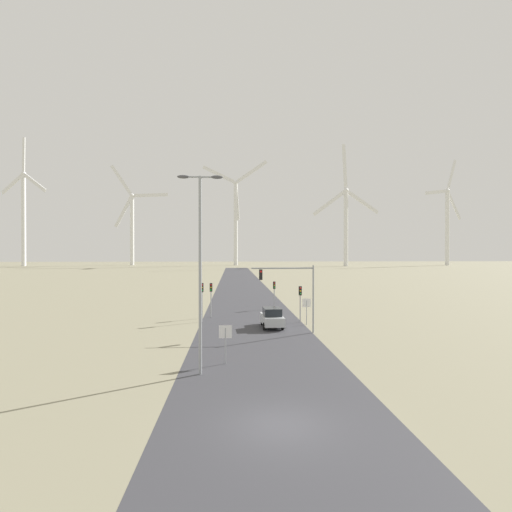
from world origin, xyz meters
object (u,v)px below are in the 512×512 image
(wind_turbine_left, at_px, (132,221))
(wind_turbine_far_right, at_px, (447,219))
(streetlamp, at_px, (200,253))
(traffic_light_post_near_left, at_px, (202,293))
(traffic_light_post_near_right, at_px, (300,296))
(wind_turbine_right, at_px, (346,217))
(traffic_light_post_mid_right, at_px, (274,289))
(wind_turbine_center, at_px, (236,214))
(traffic_light_mast_overhead, at_px, (291,284))
(wind_turbine_far_left, at_px, (24,210))
(stop_sign_near, at_px, (225,337))
(stop_sign_far, at_px, (307,306))
(traffic_light_post_mid_left, at_px, (211,292))
(car_approaching, at_px, (272,318))

(wind_turbine_left, xyz_separation_m, wind_turbine_far_right, (175.22, -13.08, 1.14))
(streetlamp, relative_size, traffic_light_post_near_left, 2.91)
(traffic_light_post_near_right, distance_m, wind_turbine_right, 172.67)
(traffic_light_post_mid_right, distance_m, wind_turbine_center, 173.81)
(streetlamp, xyz_separation_m, traffic_light_post_mid_right, (6.99, 26.23, -4.45))
(traffic_light_mast_overhead, height_order, wind_turbine_far_left, wind_turbine_far_left)
(stop_sign_near, bearing_deg, stop_sign_far, 59.83)
(stop_sign_far, bearing_deg, traffic_light_post_near_left, 167.17)
(wind_turbine_far_right, bearing_deg, traffic_light_post_mid_right, -124.53)
(traffic_light_post_mid_left, height_order, car_approaching, traffic_light_post_mid_left)
(traffic_light_post_mid_left, height_order, wind_turbine_center, wind_turbine_center)
(traffic_light_post_near_right, distance_m, wind_turbine_center, 183.43)
(traffic_light_post_mid_right, bearing_deg, wind_turbine_right, 70.87)
(traffic_light_post_near_right, xyz_separation_m, wind_turbine_center, (-4.94, 181.54, 25.79))
(traffic_light_post_mid_right, bearing_deg, traffic_light_post_near_right, -80.75)
(streetlamp, height_order, stop_sign_far, streetlamp)
(wind_turbine_left, relative_size, wind_turbine_right, 0.89)
(traffic_light_post_near_right, relative_size, traffic_light_mast_overhead, 0.61)
(wind_turbine_far_right, bearing_deg, stop_sign_far, -122.35)
(traffic_light_mast_overhead, bearing_deg, wind_turbine_center, 91.00)
(stop_sign_near, relative_size, traffic_light_mast_overhead, 0.41)
(streetlamp, height_order, traffic_light_post_near_right, streetlamp)
(stop_sign_far, height_order, wind_turbine_far_left, wind_turbine_far_left)
(wind_turbine_right, bearing_deg, traffic_light_post_near_left, -110.73)
(traffic_light_post_mid_left, relative_size, car_approaching, 0.88)
(traffic_light_mast_overhead, xyz_separation_m, wind_turbine_far_right, (113.89, 180.31, 21.59))
(traffic_light_post_near_left, bearing_deg, traffic_light_post_mid_right, 47.30)
(streetlamp, bearing_deg, stop_sign_near, 56.17)
(traffic_light_mast_overhead, xyz_separation_m, wind_turbine_right, (53.36, 168.43, 21.06))
(traffic_light_post_mid_left, xyz_separation_m, wind_turbine_far_left, (-107.25, 173.44, 26.88))
(streetlamp, distance_m, wind_turbine_left, 212.54)
(stop_sign_far, bearing_deg, car_approaching, -162.94)
(streetlamp, distance_m, car_approaching, 16.17)
(stop_sign_near, distance_m, traffic_light_mast_overhead, 11.02)
(traffic_light_post_mid_left, distance_m, wind_turbine_far_left, 205.68)
(car_approaching, height_order, wind_turbine_far_right, wind_turbine_far_right)
(stop_sign_far, height_order, traffic_light_mast_overhead, traffic_light_mast_overhead)
(traffic_light_mast_overhead, height_order, wind_turbine_left, wind_turbine_left)
(stop_sign_near, relative_size, wind_turbine_far_right, 0.04)
(streetlamp, relative_size, wind_turbine_center, 0.20)
(wind_turbine_left, distance_m, wind_turbine_far_right, 175.71)
(wind_turbine_far_left, bearing_deg, car_approaching, -57.76)
(stop_sign_far, distance_m, wind_turbine_far_right, 210.38)
(traffic_light_post_near_right, bearing_deg, traffic_light_post_mid_left, 158.90)
(traffic_light_post_mid_left, bearing_deg, stop_sign_far, -27.95)
(wind_turbine_center, bearing_deg, traffic_light_post_mid_right, -88.88)
(car_approaching, bearing_deg, stop_sign_far, 17.06)
(wind_turbine_right, bearing_deg, wind_turbine_center, 162.04)
(traffic_light_post_near_left, xyz_separation_m, wind_turbine_far_right, (121.97, 174.25, 22.99))
(stop_sign_far, xyz_separation_m, wind_turbine_far_right, (111.83, 176.56, 24.07))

